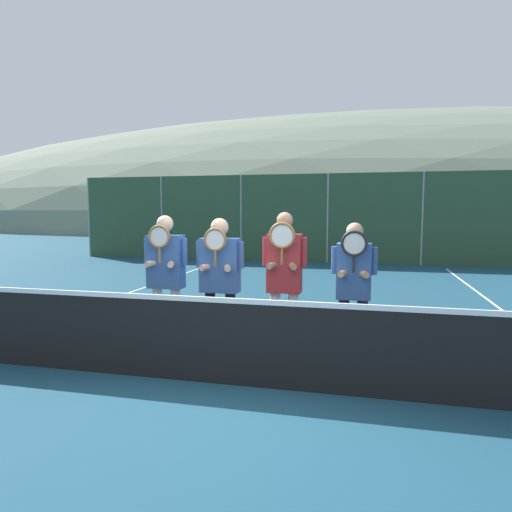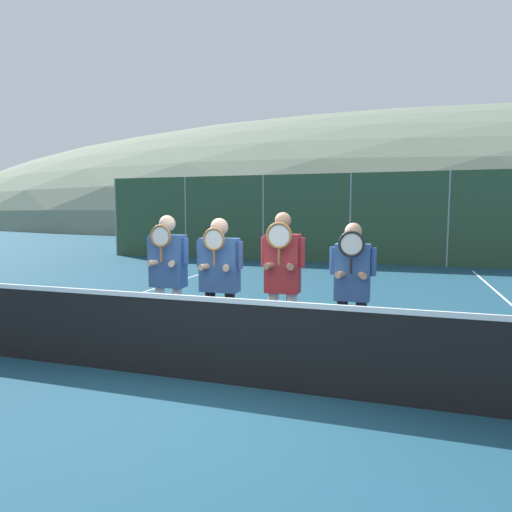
% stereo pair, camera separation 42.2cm
% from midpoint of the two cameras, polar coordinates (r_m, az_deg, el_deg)
% --- Properties ---
extents(ground_plane, '(120.00, 120.00, 0.00)m').
position_cam_midpoint_polar(ground_plane, '(5.14, -1.14, -15.77)').
color(ground_plane, navy).
extents(hill_distant, '(137.67, 76.49, 26.77)m').
position_cam_midpoint_polar(hill_distant, '(65.81, 16.46, 3.88)').
color(hill_distant, slate).
rests_on(hill_distant, ground_plane).
extents(clubhouse_building, '(15.27, 5.50, 3.62)m').
position_cam_midpoint_polar(clubhouse_building, '(25.27, 15.54, 5.42)').
color(clubhouse_building, beige).
rests_on(clubhouse_building, ground_plane).
extents(fence_back, '(19.31, 0.06, 3.18)m').
position_cam_midpoint_polar(fence_back, '(16.50, 12.41, 4.60)').
color(fence_back, gray).
rests_on(fence_back, ground_plane).
extents(tennis_net, '(10.46, 0.09, 1.05)m').
position_cam_midpoint_polar(tennis_net, '(4.98, -1.15, -10.49)').
color(tennis_net, gray).
rests_on(tennis_net, ground_plane).
extents(court_line_left_sideline, '(0.05, 16.00, 0.01)m').
position_cam_midpoint_polar(court_line_left_sideline, '(9.47, -17.84, -5.98)').
color(court_line_left_sideline, white).
rests_on(court_line_left_sideline, ground_plane).
extents(player_leftmost, '(0.60, 0.34, 1.82)m').
position_cam_midpoint_polar(player_leftmost, '(6.09, -9.02, -1.90)').
color(player_leftmost, white).
rests_on(player_leftmost, ground_plane).
extents(player_center_left, '(0.62, 0.34, 1.79)m').
position_cam_midpoint_polar(player_center_left, '(5.76, -2.49, -2.37)').
color(player_center_left, black).
rests_on(player_center_left, ground_plane).
extents(player_center_right, '(0.54, 0.34, 1.86)m').
position_cam_midpoint_polar(player_center_right, '(5.50, 5.52, -2.64)').
color(player_center_right, white).
rests_on(player_center_right, ground_plane).
extents(player_rightmost, '(0.53, 0.34, 1.74)m').
position_cam_midpoint_polar(player_rightmost, '(5.48, 14.11, -3.55)').
color(player_rightmost, '#232838').
rests_on(player_rightmost, ground_plane).
extents(car_far_left, '(4.49, 2.02, 1.68)m').
position_cam_midpoint_polar(car_far_left, '(20.45, -2.41, 2.90)').
color(car_far_left, slate).
rests_on(car_far_left, ground_plane).
extents(car_left_of_center, '(4.30, 1.98, 1.88)m').
position_cam_midpoint_polar(car_left_of_center, '(19.27, 11.24, 2.86)').
color(car_left_of_center, maroon).
rests_on(car_left_of_center, ground_plane).
extents(car_center, '(4.66, 2.00, 1.67)m').
position_cam_midpoint_polar(car_center, '(19.72, 25.78, 2.21)').
color(car_center, black).
rests_on(car_center, ground_plane).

